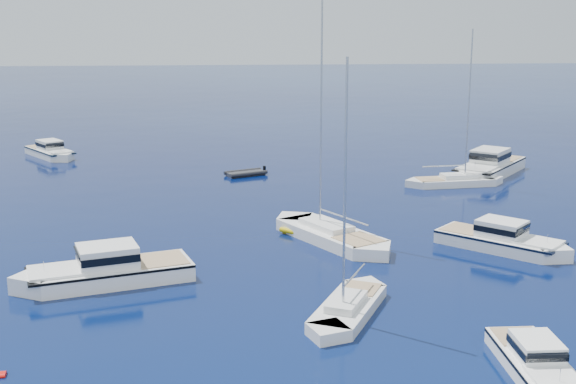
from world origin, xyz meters
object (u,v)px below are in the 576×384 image
at_px(sailboat_fore, 348,314).
at_px(tender_yellow, 303,235).
at_px(motor_cruiser_right, 503,250).
at_px(motor_cruiser_near, 536,375).

distance_m(sailboat_fore, tender_yellow, 14.93).
xyz_separation_m(motor_cruiser_right, sailboat_fore, (-12.14, -10.43, 0.00)).
height_order(sailboat_fore, tender_yellow, sailboat_fore).
relative_size(motor_cruiser_near, tender_yellow, 2.38).
xyz_separation_m(motor_cruiser_right, tender_yellow, (-13.12, 4.47, 0.00)).
relative_size(motor_cruiser_right, sailboat_fore, 0.70).
xyz_separation_m(motor_cruiser_near, motor_cruiser_right, (4.88, 18.05, 0.00)).
distance_m(motor_cruiser_near, motor_cruiser_right, 18.70).
relative_size(motor_cruiser_near, motor_cruiser_right, 0.81).
bearing_deg(sailboat_fore, tender_yellow, -60.74).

